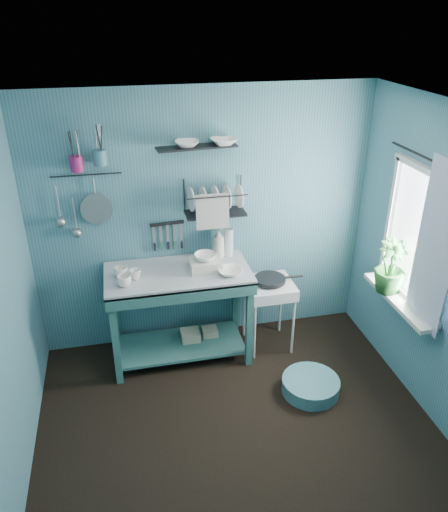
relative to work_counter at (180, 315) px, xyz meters
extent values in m
plane|color=black|center=(0.31, -1.16, -0.47)|extent=(3.20, 3.20, 0.00)
plane|color=silver|center=(0.31, -1.16, 2.03)|extent=(3.20, 3.20, 0.00)
plane|color=#3E6F7E|center=(0.31, 0.34, 0.78)|extent=(3.20, 0.00, 3.20)
plane|color=#3E6F7E|center=(0.31, -2.66, 0.78)|extent=(3.20, 0.00, 3.20)
cube|color=#306662|center=(0.00, 0.00, 0.00)|extent=(1.39, 0.83, 0.93)
imported|color=white|center=(-0.48, -0.16, 0.51)|extent=(0.12, 0.12, 0.10)
imported|color=white|center=(-0.38, -0.06, 0.51)|extent=(0.14, 0.14, 0.09)
imported|color=white|center=(-0.50, 0.00, 0.51)|extent=(0.17, 0.17, 0.10)
cube|color=beige|center=(0.25, -0.02, 0.52)|extent=(0.28, 0.22, 0.10)
imported|color=white|center=(0.25, -0.02, 0.60)|extent=(0.20, 0.19, 0.06)
imported|color=beige|center=(0.42, 0.20, 0.62)|extent=(0.12, 0.12, 0.30)
cylinder|color=silver|center=(0.52, 0.22, 0.61)|extent=(0.09, 0.09, 0.28)
imported|color=white|center=(0.45, -0.15, 0.49)|extent=(0.22, 0.22, 0.05)
cube|color=silver|center=(0.87, -0.02, -0.11)|extent=(0.51, 0.51, 0.71)
cylinder|color=black|center=(0.87, -0.02, 0.29)|extent=(0.30, 0.30, 0.03)
cube|color=black|center=(-0.04, 0.31, 0.81)|extent=(0.32, 0.04, 0.03)
cube|color=black|center=(0.39, 0.21, 1.06)|extent=(0.57, 0.29, 0.32)
cube|color=black|center=(0.24, 0.24, 1.53)|extent=(0.71, 0.24, 0.01)
imported|color=white|center=(0.16, 0.24, 1.59)|extent=(0.23, 0.23, 0.05)
imported|color=white|center=(0.48, 0.24, 1.57)|extent=(0.25, 0.25, 0.05)
cylinder|color=#9E1D5E|center=(-0.77, 0.26, 1.44)|extent=(0.11, 0.11, 0.13)
cylinder|color=teal|center=(-0.58, 0.26, 1.48)|extent=(0.11, 0.11, 0.13)
cylinder|color=#989B9F|center=(-0.66, 0.29, 1.02)|extent=(0.28, 0.03, 0.28)
cylinder|color=#989B9F|center=(-0.97, 0.30, 1.09)|extent=(0.01, 0.01, 0.30)
cylinder|color=#989B9F|center=(-0.85, 0.30, 0.98)|extent=(0.01, 0.01, 0.30)
cylinder|color=black|center=(-0.71, 0.31, 1.32)|extent=(0.60, 0.01, 0.01)
plane|color=white|center=(1.90, -0.71, 0.93)|extent=(0.00, 1.10, 1.10)
cube|color=silver|center=(1.81, -0.71, 0.34)|extent=(0.16, 0.95, 0.04)
plane|color=silver|center=(1.83, -1.01, 0.98)|extent=(0.00, 1.35, 1.35)
cylinder|color=black|center=(1.85, -0.71, 1.58)|extent=(0.02, 1.05, 0.02)
imported|color=#276329|center=(1.77, -0.57, 0.61)|extent=(0.31, 0.31, 0.49)
cube|color=tan|center=(0.10, 0.05, -0.36)|extent=(0.18, 0.18, 0.22)
cube|color=tan|center=(0.30, 0.08, -0.37)|extent=(0.15, 0.15, 0.20)
cylinder|color=teal|center=(1.05, -0.77, -0.40)|extent=(0.51, 0.51, 0.13)
camera|label=1|loc=(-0.45, -3.96, 2.63)|focal=35.00mm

